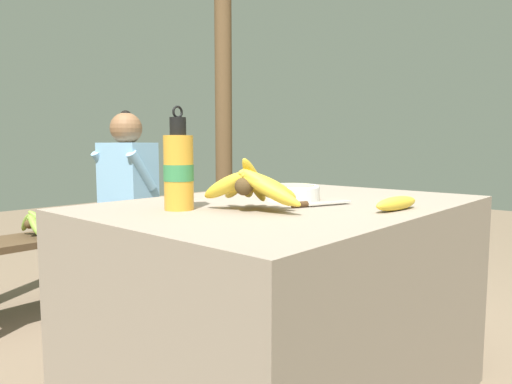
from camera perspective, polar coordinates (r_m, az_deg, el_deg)
The scene contains 10 objects.
market_counter at distance 1.66m, azimuth 4.17°, elevation -14.07°, with size 1.32×0.93×0.74m.
banana_bunch_ripe at distance 1.35m, azimuth -0.20°, elevation 0.79°, with size 0.22×0.34×0.17m.
serving_bowl at distance 1.61m, azimuth 4.53°, elevation 0.06°, with size 0.19×0.19×0.05m.
water_bottle at distance 1.38m, azimuth -9.65°, elevation 2.73°, with size 0.09×0.09×0.31m.
loose_banana_front at distance 1.42m, azimuth 17.15°, elevation -1.37°, with size 0.21×0.06×0.04m.
knife at distance 1.45m, azimuth 7.16°, elevation -1.43°, with size 0.22×0.09×0.02m.
wooden_bench at distance 2.92m, azimuth -17.44°, elevation -5.33°, with size 1.76×0.32×0.45m.
seated_vendor at distance 2.87m, azimuth -16.44°, elevation 0.25°, with size 0.43×0.41×1.15m.
banana_bunch_green at distance 2.70m, azimuth -25.71°, elevation -3.51°, with size 0.19×0.27×0.16m.
support_post_far at distance 3.69m, azimuth -4.07°, elevation 8.77°, with size 0.13×0.13×2.25m.
Camera 1 is at (-1.24, -0.95, 0.93)m, focal length 32.00 mm.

